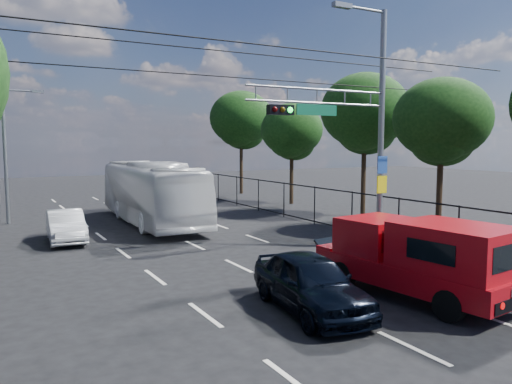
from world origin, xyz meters
TOP-DOWN VIEW (x-y plane):
  - ground at (0.00, 0.00)m, footprint 120.00×120.00m
  - lane_markings at (-0.00, 14.00)m, footprint 6.12×38.00m
  - signal_mast at (5.28, 7.99)m, footprint 6.43×0.39m
  - streetlight_left at (-6.33, 22.00)m, footprint 2.09×0.22m
  - utility_wires at (0.00, 8.83)m, footprint 22.00×5.04m
  - fence_right at (7.60, 12.17)m, footprint 0.06×34.03m
  - tree_right_b at (11.22, 9.02)m, footprint 4.50×4.50m
  - tree_right_c at (11.82, 15.02)m, footprint 5.10×5.10m
  - tree_right_d at (11.42, 22.02)m, footprint 4.32×4.32m
  - tree_right_e at (11.62, 30.02)m, footprint 5.28×5.28m
  - red_pickup at (2.70, 2.43)m, footprint 2.79×6.10m
  - navy_hatchback at (-0.52, 2.95)m, footprint 2.34×4.57m
  - white_bus at (0.24, 18.65)m, footprint 3.22×11.87m
  - white_van at (-4.56, 15.56)m, footprint 1.69×4.19m

SIDE VIEW (x-z plane):
  - ground at x=0.00m, z-range 0.00..0.00m
  - lane_markings at x=0.00m, z-range 0.00..0.01m
  - white_van at x=-4.56m, z-range 0.00..1.35m
  - navy_hatchback at x=-0.52m, z-range 0.00..1.49m
  - fence_right at x=7.60m, z-range 0.03..2.03m
  - red_pickup at x=2.70m, z-range 0.07..2.27m
  - white_bus at x=0.24m, z-range 0.00..3.28m
  - streetlight_left at x=-6.33m, z-range 0.40..7.48m
  - tree_right_d at x=11.42m, z-range 1.34..8.36m
  - tree_right_b at x=11.22m, z-range 1.40..8.71m
  - signal_mast at x=5.28m, z-range 0.49..9.99m
  - tree_right_c at x=11.82m, z-range 1.59..9.88m
  - tree_right_e at x=11.62m, z-range 1.65..10.23m
  - utility_wires at x=0.00m, z-range 6.86..7.60m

